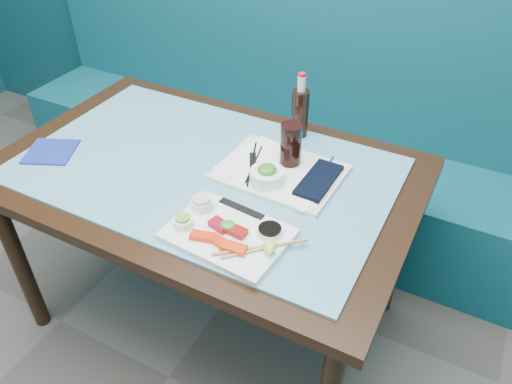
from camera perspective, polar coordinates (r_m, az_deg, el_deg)
The scene contains 34 objects.
booth_bench at distance 2.50m, azimuth 5.04°, elevation 5.40°, with size 3.00×0.56×1.17m.
dining_table at distance 1.72m, azimuth -5.75°, elevation 0.31°, with size 1.40×0.90×0.75m.
glass_top at distance 1.67m, azimuth -5.94°, elevation 2.68°, with size 1.22×0.76×0.01m, color #599AB3.
sashimi_plate at distance 1.40m, azimuth -3.22°, elevation -4.84°, with size 0.33×0.24×0.02m, color white.
salmon_left at distance 1.37m, azimuth -6.22°, elevation -5.04°, with size 0.06×0.03×0.02m, color #FF250A.
salmon_mid at distance 1.36m, azimuth -4.32°, elevation -5.62°, with size 0.06×0.03×0.01m, color #FF210A.
salmon_right at distance 1.33m, azimuth -2.58°, elevation -6.41°, with size 0.07×0.03×0.02m, color #F23809.
tuna_left at distance 1.40m, azimuth -4.21°, elevation -3.79°, with size 0.06×0.04×0.02m, color maroon.
tuna_right at distance 1.38m, azimuth -2.24°, elevation -4.51°, with size 0.06×0.03×0.02m, color maroon.
seaweed_garnish at distance 1.39m, azimuth -3.22°, elevation -3.88°, with size 0.05×0.04×0.03m, color #2F9121.
ramekin_wasabi at distance 1.42m, azimuth -8.34°, elevation -3.44°, with size 0.06×0.06×0.02m, color white.
wasabi_fill at distance 1.41m, azimuth -8.40°, elevation -2.94°, with size 0.04×0.04×0.01m, color #77AA36.
ramekin_ginger at distance 1.47m, azimuth -6.21°, elevation -1.42°, with size 0.06×0.06×0.03m, color white.
ginger_fill at distance 1.46m, azimuth -6.26°, elevation -0.85°, with size 0.05×0.05×0.01m, color beige.
soy_dish at distance 1.38m, azimuth 1.58°, elevation -4.51°, with size 0.07×0.07×0.01m, color white.
soy_fill at distance 1.37m, azimuth 1.59°, elevation -4.20°, with size 0.06×0.06×0.01m, color black.
lemon_wedge at distance 1.31m, azimuth 1.59°, elevation -6.71°, with size 0.04×0.04×0.03m, color #DBE36B.
chopstick_sleeve at distance 1.46m, azimuth -1.67°, elevation -1.89°, with size 0.15×0.02×0.00m, color black.
wooden_chopstick_a at distance 1.34m, azimuth 0.52°, elevation -6.32°, with size 0.01×0.01×0.26m, color tan.
wooden_chopstick_b at distance 1.34m, azimuth 0.90°, elevation -6.47°, with size 0.01×0.01×0.24m, color tan.
serving_tray at distance 1.63m, azimuth 2.76°, elevation 2.26°, with size 0.39×0.29×0.01m, color white.
paper_placemat at distance 1.62m, azimuth 2.77°, elevation 2.50°, with size 0.36×0.25×0.00m, color white.
seaweed_bowl at distance 1.56m, azimuth 1.27°, elevation 1.81°, with size 0.11×0.11×0.04m, color white.
seaweed_salad at distance 1.55m, azimuth 1.28°, elevation 2.56°, with size 0.06×0.06×0.03m, color #2E851E.
cola_glass at distance 1.62m, azimuth 4.00°, elevation 5.45°, with size 0.07×0.07×0.15m, color black.
navy_pouch at distance 1.58m, azimuth 7.19°, elevation 1.36°, with size 0.09×0.20×0.02m, color black.
fork at distance 1.66m, azimuth 8.35°, elevation 3.23°, with size 0.01×0.01×0.08m, color white.
black_chopstick_a at distance 1.65m, azimuth -0.49°, elevation 3.31°, with size 0.01×0.01×0.25m, color black.
black_chopstick_b at distance 1.65m, azimuth -0.24°, elevation 3.23°, with size 0.01×0.01×0.22m, color black.
tray_sleeve at distance 1.65m, azimuth -0.36°, elevation 3.23°, with size 0.02×0.13×0.00m, color black.
cola_bottle_body at distance 1.80m, azimuth 5.03°, elevation 8.94°, with size 0.06×0.06×0.18m, color black.
cola_bottle_neck at distance 1.75m, azimuth 5.23°, elevation 12.23°, with size 0.03×0.03×0.05m, color silver.
cola_bottle_cap at distance 1.73m, azimuth 5.30°, elevation 13.21°, with size 0.03×0.03×0.01m, color red.
blue_napkin at distance 1.88m, azimuth -22.39°, elevation 4.30°, with size 0.16×0.16×0.01m, color navy.
Camera 1 is at (0.79, 0.33, 1.71)m, focal length 35.00 mm.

